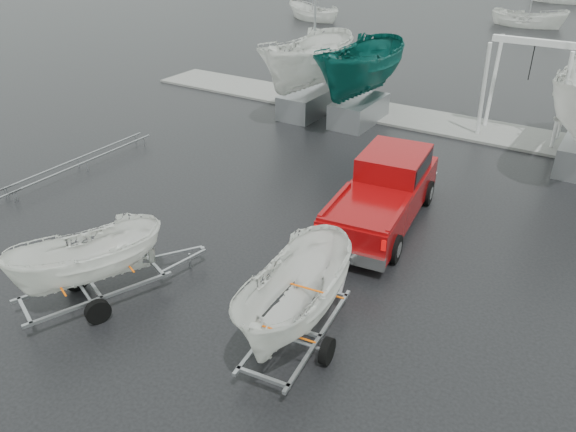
% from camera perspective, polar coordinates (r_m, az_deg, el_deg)
% --- Properties ---
extents(ground_plane, '(120.00, 120.00, 0.00)m').
position_cam_1_polar(ground_plane, '(16.21, -2.21, -3.23)').
color(ground_plane, black).
rests_on(ground_plane, ground).
extents(dock, '(30.00, 3.00, 0.12)m').
position_cam_1_polar(dock, '(26.93, 13.69, 9.44)').
color(dock, gray).
rests_on(dock, ground).
extents(pickup_truck, '(2.74, 6.20, 2.00)m').
position_cam_1_polar(pickup_truck, '(17.48, 9.91, 2.75)').
color(pickup_truck, maroon).
rests_on(pickup_truck, ground).
extents(trailer_hitched, '(1.86, 3.71, 4.90)m').
position_cam_1_polar(trailer_hitched, '(11.29, 0.99, -2.85)').
color(trailer_hitched, gray).
rests_on(trailer_hitched, ground).
extents(trailer_parked, '(2.44, 3.78, 4.31)m').
position_cam_1_polar(trailer_parked, '(13.66, -20.40, -0.31)').
color(trailer_parked, gray).
rests_on(trailer_parked, ground).
extents(boat_hoist, '(3.30, 2.18, 4.12)m').
position_cam_1_polar(boat_hoist, '(25.30, 23.27, 12.96)').
color(boat_hoist, silver).
rests_on(boat_hoist, ground).
extents(keelboat_0, '(2.59, 3.20, 10.77)m').
position_cam_1_polar(keelboat_0, '(26.15, 2.18, 18.90)').
color(keelboat_0, gray).
rests_on(keelboat_0, ground).
extents(keelboat_1, '(2.55, 3.20, 7.87)m').
position_cam_1_polar(keelboat_1, '(25.18, 7.71, 18.11)').
color(keelboat_1, gray).
rests_on(keelboat_1, ground).
extents(mast_rack_0, '(0.56, 6.50, 0.06)m').
position_cam_1_polar(mast_rack_0, '(22.42, -20.22, 5.36)').
color(mast_rack_0, gray).
rests_on(mast_rack_0, ground).
extents(moored_boat_0, '(2.74, 2.70, 10.88)m').
position_cam_1_polar(moored_boat_0, '(52.46, 2.48, 19.27)').
color(moored_boat_0, white).
rests_on(moored_boat_0, ground).
extents(moored_boat_1, '(2.41, 2.35, 11.06)m').
position_cam_1_polar(moored_boat_1, '(53.20, 23.10, 17.28)').
color(moored_boat_1, white).
rests_on(moored_boat_1, ground).
extents(moored_boat_6, '(2.73, 2.66, 11.44)m').
position_cam_1_polar(moored_boat_6, '(69.00, 26.20, 18.85)').
color(moored_boat_6, white).
rests_on(moored_boat_6, ground).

